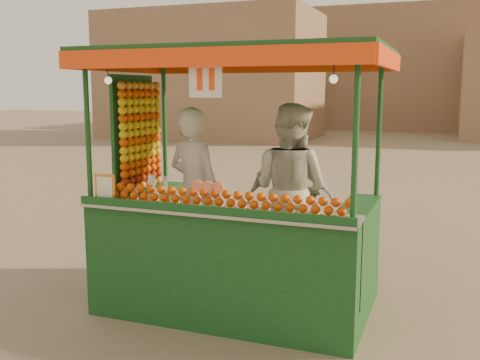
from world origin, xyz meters
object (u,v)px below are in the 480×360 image
at_px(vendor_left, 194,190).
at_px(juice_cart, 229,227).
at_px(vendor_right, 290,200).
at_px(vendor_middle, 290,190).

bearing_deg(vendor_left, juice_cart, 176.85).
bearing_deg(vendor_left, vendor_right, -147.40).
xyz_separation_m(vendor_left, vendor_right, (1.03, 0.31, -0.10)).
xyz_separation_m(juice_cart, vendor_left, (-0.48, 0.17, 0.35)).
height_order(vendor_left, vendor_middle, vendor_middle).
distance_m(vendor_left, vendor_right, 1.08).
distance_m(vendor_left, vendor_middle, 1.07).
distance_m(juice_cart, vendor_middle, 0.80).
bearing_deg(vendor_right, juice_cart, 31.58).
distance_m(vendor_middle, vendor_right, 0.13).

